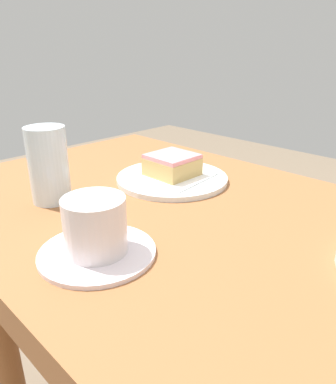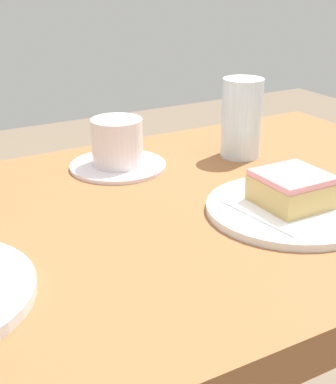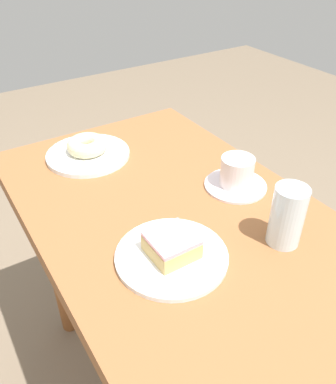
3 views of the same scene
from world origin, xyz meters
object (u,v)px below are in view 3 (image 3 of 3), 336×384
donut_sugar_ring (87,145)px  plate_sugar_ring (88,155)px  donut_glazed_square (172,245)px  plate_glazed_square (172,256)px  water_glass (287,216)px  coffee_cup (236,174)px

donut_sugar_ring → plate_sugar_ring: bearing=0.0°
plate_sugar_ring → donut_glazed_square: (-0.46, 0.02, 0.03)m
plate_glazed_square → donut_glazed_square: 0.03m
water_glass → donut_sugar_ring: bearing=20.3°
coffee_cup → donut_glazed_square: bearing=115.3°
donut_sugar_ring → plate_glazed_square: size_ratio=0.49×
donut_sugar_ring → donut_glazed_square: bearing=177.5°
plate_sugar_ring → donut_sugar_ring: donut_sugar_ring is taller
plate_glazed_square → coffee_cup: bearing=-64.7°
donut_sugar_ring → coffee_cup: size_ratio=0.72×
water_glass → coffee_cup: size_ratio=0.85×
donut_sugar_ring → donut_glazed_square: same height
plate_sugar_ring → donut_glazed_square: size_ratio=2.63×
donut_glazed_square → coffee_cup: size_ratio=0.57×
plate_glazed_square → coffee_cup: size_ratio=1.45×
donut_sugar_ring → plate_glazed_square: 0.46m
plate_sugar_ring → coffee_cup: (-0.33, -0.25, 0.03)m
water_glass → coffee_cup: water_glass is taller
plate_glazed_square → donut_glazed_square: size_ratio=2.56×
donut_sugar_ring → coffee_cup: bearing=-143.0°
donut_glazed_square → coffee_cup: 0.30m
plate_sugar_ring → water_glass: water_glass is taller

